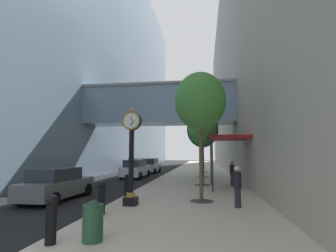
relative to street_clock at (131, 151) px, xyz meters
name	(u,v)px	position (x,y,z in m)	size (l,w,h in m)	color
ground_plane	(168,173)	(-1.03, 19.05, -2.46)	(110.00, 110.00, 0.00)	black
sidewalk_right	(199,171)	(2.45, 22.05, -2.39)	(6.98, 80.00, 0.14)	#BCB29E
building_block_left	(92,45)	(-12.35, 21.99, 15.05)	(23.17, 80.00, 35.16)	#758EA8
building_block_right	(261,62)	(10.44, 22.05, 11.43)	(9.00, 80.00, 27.77)	#A89E89
street_clock	(131,151)	(0.00, 0.00, 0.00)	(0.84, 0.55, 4.23)	black
bollard_nearest	(51,218)	(-0.59, -4.93, -1.69)	(0.28, 0.28, 1.20)	black
bollard_second	(102,197)	(-0.59, -1.77, -1.69)	(0.28, 0.28, 1.20)	black
bollard_third	(127,186)	(-0.59, 1.39, -1.69)	(0.28, 0.28, 1.20)	black
street_tree_near	(200,102)	(3.02, 1.32, 2.39)	(2.45, 2.45, 6.14)	#333335
street_tree_mid_near	(202,128)	(3.02, 7.52, 1.71)	(2.11, 2.11, 5.27)	#333335
street_tree_mid_far	(203,130)	(3.02, 13.73, 2.14)	(2.99, 2.99, 6.19)	#333335
street_tree_far	(203,129)	(3.02, 19.93, 2.75)	(2.64, 2.64, 6.61)	#333335
trash_bin	(93,220)	(0.34, -4.58, -1.78)	(0.53, 0.53, 1.05)	#234C33
pedestrian_walking	(237,185)	(4.52, 0.15, -1.42)	(0.40, 0.40, 1.70)	#23232D
pedestrian_by_clock	(232,173)	(5.04, 7.29, -1.44)	(0.41, 0.41, 1.66)	#23232D
storefront_awning	(228,139)	(4.70, 5.96, 0.83)	(2.40, 3.60, 3.30)	maroon
car_grey_near	(57,184)	(-4.30, 1.42, -1.67)	(2.05, 4.67, 1.61)	slate
car_red_mid	(137,165)	(-5.97, 23.23, -1.66)	(2.09, 4.24, 1.64)	#AD191E
car_silver_far	(150,166)	(-3.31, 19.62, -1.62)	(2.05, 4.24, 1.74)	#B7BABF
car_white_trailing	(135,169)	(-3.48, 13.48, -1.62)	(2.09, 4.62, 1.73)	silver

